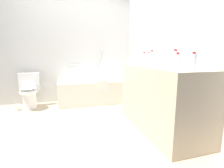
% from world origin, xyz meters
% --- Properties ---
extents(ground_plane, '(3.86, 3.86, 0.00)m').
position_xyz_m(ground_plane, '(0.00, 0.00, 0.00)').
color(ground_plane, tan).
extents(wall_back_tiled, '(3.26, 0.10, 2.38)m').
position_xyz_m(wall_back_tiled, '(0.00, 1.43, 1.19)').
color(wall_back_tiled, silver).
rests_on(wall_back_tiled, ground_plane).
extents(wall_right_mirror, '(0.10, 3.16, 2.38)m').
position_xyz_m(wall_right_mirror, '(1.48, 0.00, 1.19)').
color(wall_right_mirror, silver).
rests_on(wall_right_mirror, ground_plane).
extents(bathtub, '(1.67, 0.67, 1.17)m').
position_xyz_m(bathtub, '(0.52, 1.05, 0.27)').
color(bathtub, white).
rests_on(bathtub, ground_plane).
extents(toilet, '(0.38, 0.52, 0.70)m').
position_xyz_m(toilet, '(-0.85, 1.02, 0.35)').
color(toilet, white).
rests_on(toilet, ground_plane).
extents(vanity_counter, '(0.62, 1.41, 0.89)m').
position_xyz_m(vanity_counter, '(1.12, -0.54, 0.45)').
color(vanity_counter, tan).
rests_on(vanity_counter, ground_plane).
extents(sink_basin, '(0.33, 0.33, 0.06)m').
position_xyz_m(sink_basin, '(1.11, -0.48, 0.92)').
color(sink_basin, white).
rests_on(sink_basin, vanity_counter).
extents(sink_faucet, '(0.11, 0.15, 0.08)m').
position_xyz_m(sink_faucet, '(1.31, -0.48, 0.93)').
color(sink_faucet, '#A0A0A5').
rests_on(sink_faucet, vanity_counter).
extents(water_bottle_0, '(0.06, 0.06, 0.19)m').
position_xyz_m(water_bottle_0, '(1.14, -1.06, 0.98)').
color(water_bottle_0, silver).
rests_on(water_bottle_0, vanity_counter).
extents(water_bottle_1, '(0.07, 0.07, 0.23)m').
position_xyz_m(water_bottle_1, '(1.11, -0.26, 1.00)').
color(water_bottle_1, silver).
rests_on(water_bottle_1, vanity_counter).
extents(water_bottle_2, '(0.06, 0.06, 0.21)m').
position_xyz_m(water_bottle_2, '(1.12, -0.17, 0.99)').
color(water_bottle_2, silver).
rests_on(water_bottle_2, vanity_counter).
extents(water_bottle_3, '(0.07, 0.07, 0.23)m').
position_xyz_m(water_bottle_3, '(1.13, -0.78, 1.00)').
color(water_bottle_3, silver).
rests_on(water_bottle_3, vanity_counter).
extents(water_bottle_4, '(0.06, 0.06, 0.19)m').
position_xyz_m(water_bottle_4, '(1.10, -0.87, 0.98)').
color(water_bottle_4, silver).
rests_on(water_bottle_4, vanity_counter).
extents(water_bottle_5, '(0.06, 0.06, 0.21)m').
position_xyz_m(water_bottle_5, '(1.12, -0.01, 0.99)').
color(water_bottle_5, silver).
rests_on(water_bottle_5, vanity_counter).
extents(drinking_glass_0, '(0.08, 0.08, 0.08)m').
position_xyz_m(drinking_glass_0, '(1.16, -0.92, 0.93)').
color(drinking_glass_0, white).
rests_on(drinking_glass_0, vanity_counter).
extents(toilet_paper_roll, '(0.11, 0.11, 0.11)m').
position_xyz_m(toilet_paper_roll, '(-1.09, 0.93, 0.05)').
color(toilet_paper_roll, white).
rests_on(toilet_paper_roll, ground_plane).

